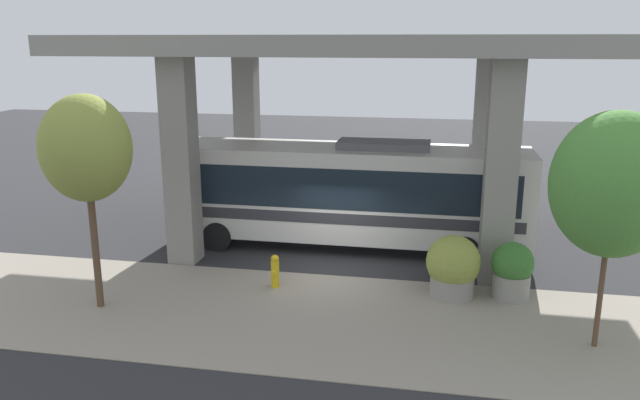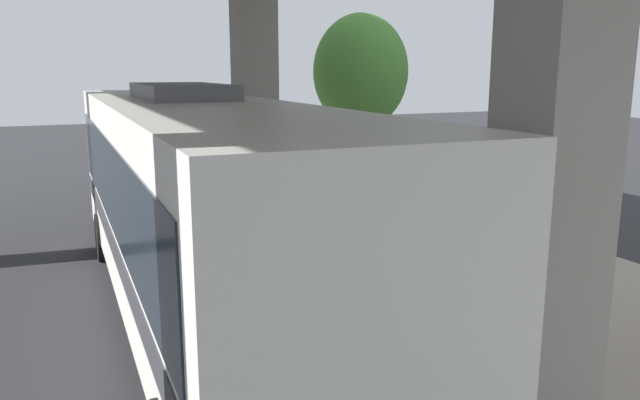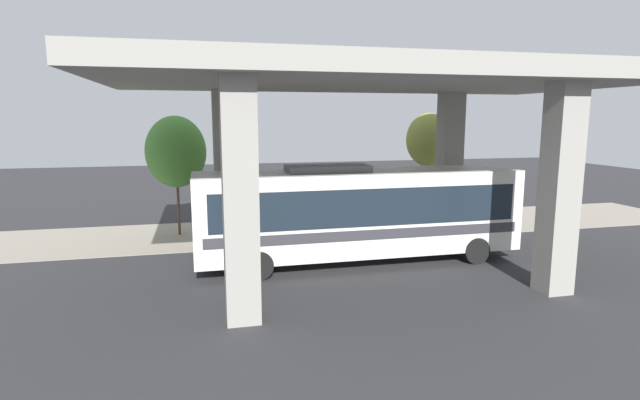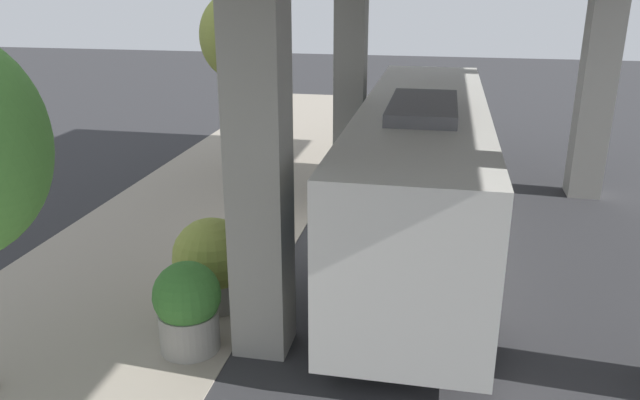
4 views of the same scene
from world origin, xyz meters
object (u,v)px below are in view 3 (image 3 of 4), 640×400
at_px(planter_middle, 217,228).
at_px(bus, 359,210).
at_px(street_tree_near, 176,152).
at_px(street_tree_far, 428,140).
at_px(planter_front, 254,224).
at_px(fire_hydrant, 362,225).

bearing_deg(planter_middle, bus, 54.80).
height_order(street_tree_near, street_tree_far, street_tree_far).
distance_m(planter_middle, street_tree_far, 11.76).
relative_size(bus, planter_front, 6.85).
xyz_separation_m(planter_front, planter_middle, (0.17, -1.60, -0.05)).
xyz_separation_m(planter_middle, street_tree_far, (-2.65, 10.91, 3.48)).
distance_m(bus, street_tree_near, 9.37).
distance_m(planter_front, street_tree_near, 5.05).
xyz_separation_m(bus, planter_middle, (-3.62, -5.13, -1.20)).
bearing_deg(fire_hydrant, planter_middle, -85.91).
bearing_deg(bus, street_tree_near, -132.41).
xyz_separation_m(planter_middle, street_tree_near, (-2.57, -1.65, 3.08)).
bearing_deg(street_tree_far, fire_hydrant, -63.13).
distance_m(fire_hydrant, planter_front, 5.04).
bearing_deg(bus, planter_front, -136.99).
xyz_separation_m(fire_hydrant, street_tree_near, (-2.10, -8.27, 3.39)).
xyz_separation_m(street_tree_near, street_tree_far, (-0.07, 12.56, 0.40)).
bearing_deg(bus, planter_middle, -125.20).
xyz_separation_m(fire_hydrant, planter_front, (0.31, -5.02, 0.37)).
distance_m(fire_hydrant, planter_middle, 6.65).
height_order(planter_front, planter_middle, planter_front).
height_order(bus, planter_front, bus).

